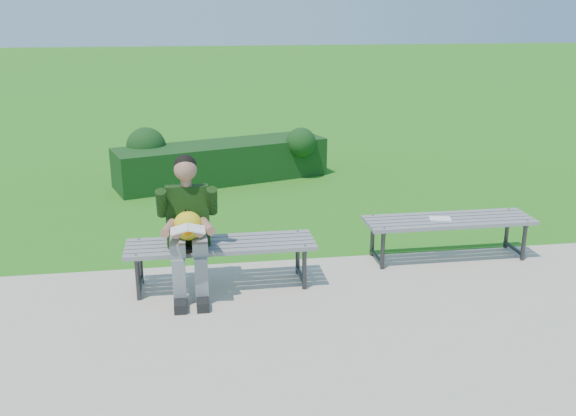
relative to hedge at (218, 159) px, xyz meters
name	(u,v)px	position (x,y,z in m)	size (l,w,h in m)	color
ground	(275,262)	(0.41, -3.49, -0.35)	(80.00, 80.00, 0.00)	#176E17
walkway	(303,342)	(0.41, -5.24, -0.34)	(30.00, 3.50, 0.02)	#B8B19D
hedge	(218,159)	(0.00, 0.00, 0.00)	(3.39, 1.77, 0.87)	#174119
bench_left	(221,248)	(-0.18, -4.05, 0.07)	(1.80, 0.50, 0.46)	gray
bench_right	(449,223)	(2.27, -3.69, 0.07)	(1.80, 0.50, 0.46)	gray
seated_boy	(188,223)	(-0.48, -4.15, 0.37)	(0.56, 0.76, 1.31)	slate
paper_sheet	(440,219)	(2.17, -3.69, 0.13)	(0.25, 0.21, 0.01)	white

